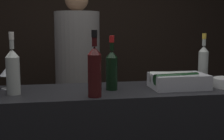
% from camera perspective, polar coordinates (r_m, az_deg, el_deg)
% --- Properties ---
extents(wall_back_chalkboard, '(6.40, 0.06, 2.80)m').
position_cam_1_polar(wall_back_chalkboard, '(3.89, -5.25, 8.49)').
color(wall_back_chalkboard, black).
rests_on(wall_back_chalkboard, ground_plane).
extents(ice_bin_with_bottles, '(0.36, 0.24, 0.10)m').
position_cam_1_polar(ice_bin_with_bottles, '(2.04, 11.85, -1.83)').
color(ice_bin_with_bottles, silver).
rests_on(ice_bin_with_bottles, bar_counter).
extents(wine_glass, '(0.09, 0.09, 0.14)m').
position_cam_1_polar(wine_glass, '(2.07, -18.64, -0.38)').
color(wine_glass, silver).
rests_on(wine_glass, bar_counter).
extents(red_wine_bottle_black_foil, '(0.08, 0.08, 0.37)m').
position_cam_1_polar(red_wine_bottle_black_foil, '(1.74, -3.20, 0.07)').
color(red_wine_bottle_black_foil, '#380F0F').
rests_on(red_wine_bottle_black_foil, bar_counter).
extents(rose_wine_bottle, '(0.07, 0.07, 0.35)m').
position_cam_1_polar(rose_wine_bottle, '(2.29, 16.34, 1.34)').
color(rose_wine_bottle, '#B2B7AD').
rests_on(rose_wine_bottle, bar_counter).
extents(red_wine_bottle_burgundy, '(0.07, 0.07, 0.34)m').
position_cam_1_polar(red_wine_bottle_burgundy, '(1.93, -0.05, 0.31)').
color(red_wine_bottle_burgundy, black).
rests_on(red_wine_bottle_burgundy, bar_counter).
extents(white_wine_bottle, '(0.08, 0.08, 0.36)m').
position_cam_1_polar(white_wine_bottle, '(1.89, -17.68, -0.01)').
color(white_wine_bottle, '#B2B7AD').
rests_on(white_wine_bottle, bar_counter).
extents(person_in_hoodie, '(0.41, 0.41, 1.71)m').
position_cam_1_polar(person_in_hoodie, '(2.88, -6.29, -0.49)').
color(person_in_hoodie, black).
rests_on(person_in_hoodie, ground_plane).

